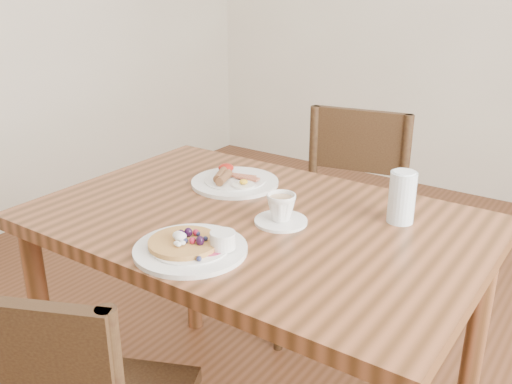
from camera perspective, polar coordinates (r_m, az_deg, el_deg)
dining_table at (r=1.58m, az=0.00°, el=-5.70°), size 1.20×0.80×0.75m
chair_far at (r=2.20m, az=9.02°, el=-2.50°), size 0.49×0.49×0.88m
pancake_plate at (r=1.36m, az=-6.40°, el=-5.41°), size 0.27×0.27×0.06m
breakfast_plate at (r=1.77m, az=-2.25°, el=1.14°), size 0.27×0.27×0.04m
teacup_saucer at (r=1.49m, az=2.52°, el=-1.86°), size 0.14×0.14×0.08m
water_glass at (r=1.53m, az=14.38°, el=-0.52°), size 0.07×0.07×0.14m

